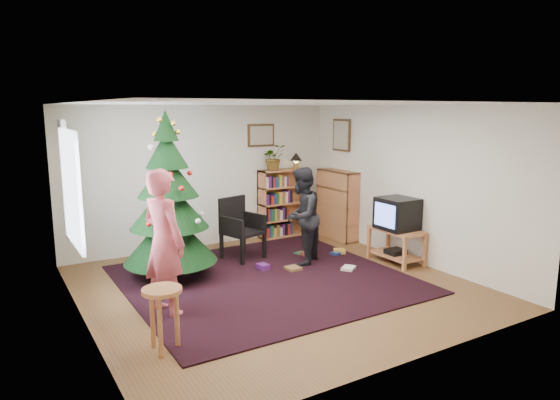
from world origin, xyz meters
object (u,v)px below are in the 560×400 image
christmas_tree (169,210)px  armchair (240,225)px  bookshelf_right (337,204)px  picture_back (261,135)px  tv_stand (396,243)px  picture_right (342,135)px  stool (162,303)px  table_lamp (296,158)px  potted_plant (274,157)px  person_standing (164,242)px  bookshelf_back (283,202)px  crt_tv (397,214)px  person_by_chair (302,216)px

christmas_tree → armchair: (1.31, 0.40, -0.46)m
bookshelf_right → armchair: bearing=95.2°
picture_back → tv_stand: bearing=-67.0°
picture_right → stool: (-4.41, -2.80, -1.43)m
armchair → table_lamp: (1.66, 0.87, 0.96)m
stool → table_lamp: (3.77, 3.39, 0.99)m
tv_stand → potted_plant: bearing=110.2°
tv_stand → potted_plant: potted_plant is taller
christmas_tree → bookshelf_right: bearing=9.7°
stool → table_lamp: size_ratio=2.16×
potted_plant → table_lamp: (0.50, -0.00, -0.03)m
person_standing → armchair: bearing=-68.7°
armchair → table_lamp: table_lamp is taller
bookshelf_back → stool: bearing=-135.7°
tv_stand → stool: size_ratio=1.30×
christmas_tree → person_standing: 1.28m
christmas_tree → picture_right: bearing=10.7°
christmas_tree → tv_stand: bearing=-18.4°
crt_tv → armchair: 2.55m
picture_right → person_by_chair: (-1.61, -1.09, -1.18)m
bookshelf_right → armchair: bookshelf_right is taller
tv_stand → person_standing: bearing=-178.9°
stool → person_by_chair: person_by_chair is taller
potted_plant → table_lamp: 0.50m
bookshelf_back → table_lamp: size_ratio=4.22×
bookshelf_right → tv_stand: 1.75m
picture_back → armchair: (-0.96, -1.01, -1.40)m
picture_back → tv_stand: size_ratio=0.63×
picture_back → person_by_chair: size_ratio=0.36×
tv_stand → picture_right: bearing=81.9°
bookshelf_right → crt_tv: size_ratio=2.27×
crt_tv → person_standing: 3.81m
person_standing → picture_right: bearing=-85.8°
bookshelf_back → christmas_tree: bearing=-154.5°
stool → armchair: bearing=49.9°
picture_back → bookshelf_back: bearing=-19.0°
bookshelf_back → stool: bookshelf_back is taller
bookshelf_right → picture_right: bearing=-57.6°
bookshelf_back → armchair: bearing=-147.3°
potted_plant → picture_back: bearing=144.9°
crt_tv → stool: bearing=-166.4°
christmas_tree → person_standing: bearing=-111.5°
crt_tv → person_by_chair: bearing=152.5°
christmas_tree → person_standing: (-0.47, -1.19, -0.13)m
christmas_tree → person_by_chair: christmas_tree is taller
picture_right → bookshelf_right: size_ratio=0.46×
person_by_chair → tv_stand: bearing=117.0°
picture_right → christmas_tree: (-3.60, -0.68, -0.94)m
tv_stand → person_standing: person_standing is taller
picture_back → person_by_chair: bearing=-98.9°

